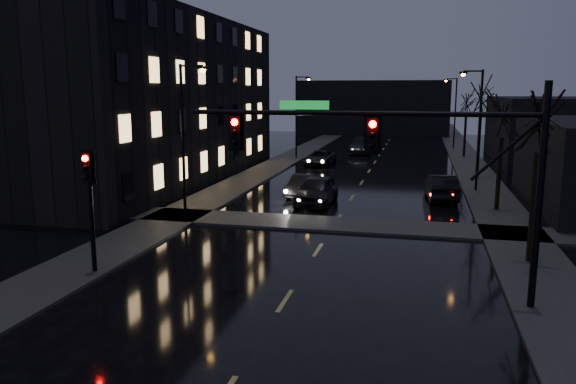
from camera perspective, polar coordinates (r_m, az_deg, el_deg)
The scene contains 21 objects.
sidewalk_left at distance 46.00m, azimuth -2.71°, elevation 2.03°, with size 3.00×140.00×0.12m, color #2D2D2B.
sidewalk_right at distance 44.48m, azimuth 18.85°, elevation 1.19°, with size 3.00×140.00×0.12m, color #2D2D2B.
sidewalk_cross at distance 28.35m, azimuth 4.68°, elevation -3.28°, with size 40.00×3.00×0.12m, color #2D2D2B.
apartment_block at distance 43.87m, azimuth -14.86°, elevation 9.08°, with size 12.00×30.00×12.00m, color black.
commercial_right_far at distance 58.33m, azimuth 26.20°, elevation 5.66°, with size 12.00×18.00×6.00m, color black.
far_block at distance 87.08m, azimuth 8.71°, elevation 8.48°, with size 22.00×10.00×8.00m, color black.
signal_mast at distance 17.85m, azimuth 12.57°, elevation 4.11°, with size 11.11×0.41×7.00m.
signal_pole_left at distance 21.50m, azimuth -19.49°, elevation -0.21°, with size 0.35×0.41×4.53m.
tree_near at distance 23.17m, azimuth 24.35°, elevation 8.18°, with size 3.52×3.52×8.08m.
tree_mid_a at distance 33.05m, azimuth 21.04°, elevation 8.12°, with size 3.30×3.30×7.58m.
tree_mid_b at distance 44.96m, azimuth 19.10°, elevation 9.66°, with size 3.74×3.74×8.59m.
tree_far at distance 58.91m, azimuth 17.74°, elevation 9.25°, with size 3.43×3.43×7.88m.
streetlight_l_near at distance 29.24m, azimuth -10.28°, elevation 6.37°, with size 1.53×0.28×8.00m.
streetlight_l_far at distance 55.03m, azimuth 1.07°, elevation 8.34°, with size 1.53×0.28×8.00m.
streetlight_r_mid at distance 38.96m, azimuth 18.59°, elevation 6.96°, with size 1.53×0.28×8.00m.
streetlight_r_far at distance 66.87m, azimuth 16.47°, elevation 8.29°, with size 1.53×0.28×8.00m.
oncoming_car_a at distance 33.34m, azimuth 2.95°, elevation 0.20°, with size 2.01×4.98×1.70m, color black.
oncoming_car_b at distance 35.94m, azimuth 1.52°, elevation 0.66°, with size 1.42×4.07×1.34m, color black.
oncoming_car_c at distance 50.51m, azimuth 3.26°, elevation 3.47°, with size 2.22×4.80×1.34m, color black.
oncoming_car_d at distance 60.69m, azimuth 7.36°, elevation 4.69°, with size 2.24×5.52×1.60m, color black.
lead_car at distance 35.92m, azimuth 15.26°, elevation 0.48°, with size 1.67×4.78×1.58m, color black.
Camera 1 is at (4.05, -8.75, 6.75)m, focal length 35.00 mm.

